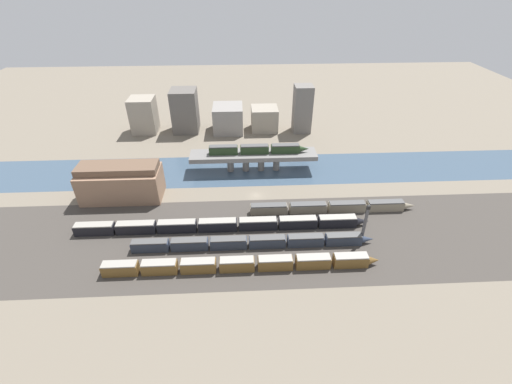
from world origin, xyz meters
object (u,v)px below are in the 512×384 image
train_yard_near (241,264)px  train_yard_far (222,225)px  signal_tower (365,225)px  train_yard_mid (252,242)px  warehouse_building (121,182)px  train_yard_outer (332,207)px  train_on_bridge (258,149)px

train_yard_near → train_yard_far: size_ratio=0.82×
signal_tower → train_yard_mid: bearing=-179.1°
train_yard_near → signal_tower: 39.12m
train_yard_far → warehouse_building: size_ratio=3.33×
train_yard_mid → signal_tower: bearing=0.9°
train_yard_mid → train_yard_outer: (28.46, 16.62, 0.04)m
train_yard_outer → signal_tower: size_ratio=4.19×
train_yard_mid → train_yard_near: bearing=-110.7°
train_yard_far → signal_tower: size_ratio=6.86×
train_yard_outer → train_yard_near: bearing=-141.1°
signal_tower → train_yard_outer: bearing=109.4°
warehouse_building → signal_tower: size_ratio=2.06×
train_on_bridge → train_yard_far: train_on_bridge is taller
train_on_bridge → train_yard_outer: train_on_bridge is taller
train_yard_mid → warehouse_building: 55.30m
train_yard_outer → signal_tower: signal_tower is taller
train_yard_outer → warehouse_building: bearing=170.3°
train_yard_far → signal_tower: signal_tower is taller
train_yard_mid → train_yard_outer: size_ratio=1.27×
train_yard_far → signal_tower: (43.48, -8.14, 4.98)m
train_yard_far → train_yard_outer: bearing=11.8°
train_yard_far → train_yard_near: bearing=-71.7°
train_yard_outer → warehouse_building: warehouse_building is taller
warehouse_building → train_on_bridge: bearing=19.0°
warehouse_building → train_yard_outer: bearing=-9.7°
train_yard_far → train_yard_outer: (37.83, 7.93, -0.05)m
train_on_bridge → train_yard_far: size_ratio=0.43×
train_yard_mid → train_yard_outer: bearing=30.3°
train_yard_outer → signal_tower: (5.66, -16.07, 5.04)m
train_on_bridge → train_yard_near: 57.18m
train_yard_outer → train_yard_far: bearing=-168.2°
train_yard_outer → signal_tower: 17.77m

